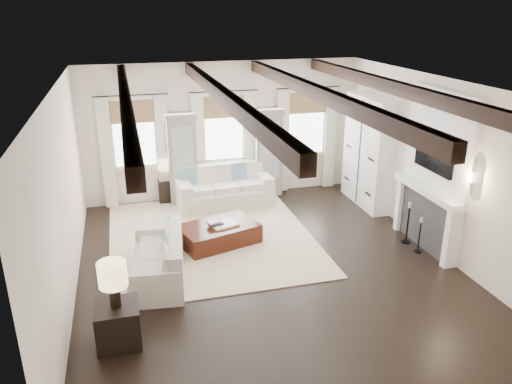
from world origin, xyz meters
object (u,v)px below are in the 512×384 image
object	(u,v)px
sofa_left	(161,261)
side_table_back	(166,191)
ottoman	(219,234)
side_table_front	(118,325)
sofa_back	(224,189)

from	to	relation	value
sofa_left	side_table_back	size ratio (longest dim) A/B	3.68
ottoman	side_table_front	bearing A→B (deg)	-142.13
sofa_back	side_table_front	world-z (taller)	sofa_back
sofa_back	ottoman	bearing A→B (deg)	-104.62
sofa_back	side_table_front	xyz separation A→B (m)	(-2.42, -4.63, -0.08)
sofa_back	sofa_left	bearing A→B (deg)	-119.46
sofa_left	side_table_front	bearing A→B (deg)	-114.09
sofa_left	side_table_back	distance (m)	3.58
side_table_front	side_table_back	distance (m)	5.30
side_table_front	ottoman	bearing A→B (deg)	54.39
side_table_front	sofa_left	bearing A→B (deg)	65.91
side_table_front	side_table_back	xyz separation A→B (m)	(1.15, 5.17, -0.03)
side_table_front	sofa_back	bearing A→B (deg)	62.36
sofa_left	ottoman	world-z (taller)	sofa_left
sofa_left	side_table_front	distance (m)	1.77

